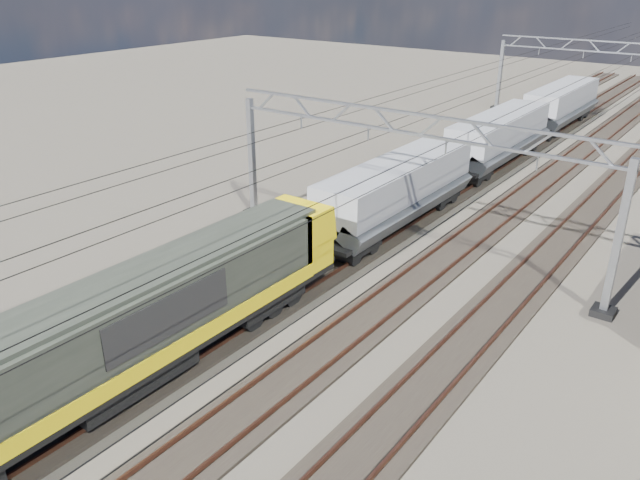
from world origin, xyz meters
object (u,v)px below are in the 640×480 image
Objects in this scene: catenary_gantry_mid at (403,180)px; hopper_wagon_mid at (499,135)px; locomotive at (119,331)px; hopper_wagon_lead at (397,189)px; hopper_wagon_third at (562,103)px; catenary_gantry_far at (603,78)px.

hopper_wagon_mid is at bearing 96.61° from catenary_gantry_mid.
locomotive reaches higher than hopper_wagon_lead.
locomotive is 1.62× the size of hopper_wagon_third.
catenary_gantry_far is 1.53× the size of hopper_wagon_lead.
hopper_wagon_mid is at bearing 90.00° from hopper_wagon_lead.
catenary_gantry_far is at bearing 87.74° from locomotive.
hopper_wagon_lead is 28.40m from hopper_wagon_third.
catenary_gantry_mid is 1.53× the size of hopper_wagon_third.
catenary_gantry_mid is at bearing -86.36° from hopper_wagon_third.
catenary_gantry_mid is at bearing -56.75° from hopper_wagon_lead.
locomotive is at bearing -97.78° from catenary_gantry_mid.
catenary_gantry_mid and catenary_gantry_far have the same top height.
hopper_wagon_mid is (-2.00, 17.25, -1.67)m from catenary_gantry_mid.
catenary_gantry_mid is 1.53× the size of hopper_wagon_mid.
hopper_wagon_lead is (-2.00, -32.95, -1.67)m from catenary_gantry_far.
hopper_wagon_mid and hopper_wagon_third have the same top height.
hopper_wagon_lead is 1.00× the size of hopper_wagon_mid.
catenary_gantry_mid is at bearing 82.22° from locomotive.
catenary_gantry_mid reaches higher than hopper_wagon_third.
hopper_wagon_mid is at bearing -90.00° from hopper_wagon_third.
catenary_gantry_mid is 31.56m from hopper_wagon_third.
locomotive is at bearing -90.00° from hopper_wagon_lead.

